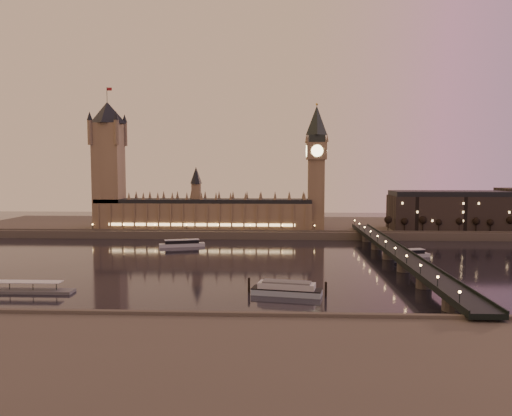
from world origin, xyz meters
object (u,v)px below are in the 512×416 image
Objects in this scene: cruise_boat_a at (182,243)px; moored_barge at (287,289)px; pontoon_pier at (23,290)px; cruise_boat_b at (408,254)px.

moored_barge reaches higher than cruise_boat_a.
cruise_boat_a is at bearing 129.24° from moored_barge.
cruise_boat_a is 0.94× the size of moored_barge.
moored_barge is at bearing 0.45° from pontoon_pier.
cruise_boat_a is 144.48m from pontoon_pier.
cruise_boat_a is 0.73× the size of pontoon_pier.
moored_barge is (-79.06, -99.07, 0.52)m from cruise_boat_b.
cruise_boat_b is 126.75m from moored_barge.
cruise_boat_a is 1.15× the size of cruise_boat_b.
moored_barge is 120.52m from pontoon_pier.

